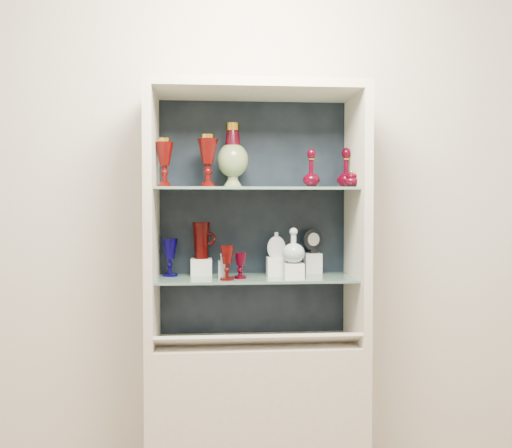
{
  "coord_description": "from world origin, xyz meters",
  "views": [
    {
      "loc": [
        -0.22,
        -1.11,
        1.39
      ],
      "look_at": [
        0.0,
        1.53,
        1.3
      ],
      "focal_mm": 40.0,
      "sensor_mm": 36.0,
      "label": 1
    }
  ],
  "objects": [
    {
      "name": "cabinet_base",
      "position": [
        0.0,
        1.53,
        0.38
      ],
      "size": [
        1.0,
        0.4,
        0.75
      ],
      "primitive_type": "cube",
      "color": "beige",
      "rests_on": "ground"
    },
    {
      "name": "cabinet_top_cap",
      "position": [
        0.0,
        1.53,
        1.92
      ],
      "size": [
        1.0,
        0.4,
        0.04
      ],
      "primitive_type": "cube",
      "color": "beige",
      "rests_on": "cabinet_side_left"
    },
    {
      "name": "cabinet_side_left",
      "position": [
        -0.48,
        1.53,
        1.32
      ],
      "size": [
        0.04,
        0.4,
        1.15
      ],
      "primitive_type": "cube",
      "color": "beige",
      "rests_on": "cabinet_base"
    },
    {
      "name": "enamel_urn",
      "position": [
        -0.11,
        1.59,
        1.62
      ],
      "size": [
        0.2,
        0.2,
        0.31
      ],
      "primitive_type": null,
      "rotation": [
        0.0,
        0.0,
        0.42
      ],
      "color": "#0C4310",
      "rests_on": "shelf_upper"
    },
    {
      "name": "riser_clear_round_decanter",
      "position": [
        0.17,
        1.48,
        1.08
      ],
      "size": [
        0.09,
        0.09,
        0.07
      ],
      "primitive_type": "cube",
      "color": "silver",
      "rests_on": "shelf_lower"
    },
    {
      "name": "label_card_2",
      "position": [
        0.31,
        1.42,
        0.8
      ],
      "size": [
        0.1,
        0.06,
        0.03
      ],
      "primitive_type": "cube",
      "rotation": [
        -0.44,
        0.0,
        0.0
      ],
      "color": "white",
      "rests_on": "label_ledge"
    },
    {
      "name": "ruby_decanter_a",
      "position": [
        0.26,
        1.51,
        1.57
      ],
      "size": [
        0.09,
        0.09,
        0.2
      ],
      "primitive_type": null,
      "rotation": [
        0.0,
        0.0,
        0.13
      ],
      "color": "#41000E",
      "rests_on": "shelf_upper"
    },
    {
      "name": "riser_ruby_pitcher",
      "position": [
        -0.26,
        1.64,
        1.09
      ],
      "size": [
        0.1,
        0.1,
        0.08
      ],
      "primitive_type": "cube",
      "color": "silver",
      "rests_on": "shelf_lower"
    },
    {
      "name": "ruby_decanter_b",
      "position": [
        0.44,
        1.59,
        1.57
      ],
      "size": [
        0.12,
        0.12,
        0.21
      ],
      "primitive_type": null,
      "rotation": [
        0.0,
        0.0,
        0.43
      ],
      "color": "#41000E",
      "rests_on": "shelf_upper"
    },
    {
      "name": "label_card_0",
      "position": [
        0.01,
        1.42,
        0.8
      ],
      "size": [
        0.1,
        0.06,
        0.03
      ],
      "primitive_type": "cube",
      "rotation": [
        -0.44,
        0.0,
        0.0
      ],
      "color": "white",
      "rests_on": "label_ledge"
    },
    {
      "name": "cabinet_back_panel",
      "position": [
        0.0,
        1.72,
        1.32
      ],
      "size": [
        0.98,
        0.02,
        1.15
      ],
      "primitive_type": "cube",
      "color": "black",
      "rests_on": "cabinet_base"
    },
    {
      "name": "ruby_goblet_tall",
      "position": [
        -0.14,
        1.45,
        1.13
      ],
      "size": [
        0.07,
        0.07,
        0.16
      ],
      "primitive_type": null,
      "rotation": [
        0.0,
        0.0,
        0.02
      ],
      "color": "#440705",
      "rests_on": "shelf_lower"
    },
    {
      "name": "pedestal_lamp_right",
      "position": [
        -0.42,
        1.53,
        1.58
      ],
      "size": [
        0.11,
        0.11,
        0.22
      ],
      "primitive_type": null,
      "rotation": [
        0.0,
        0.0,
        0.35
      ],
      "color": "#440705",
      "rests_on": "shelf_upper"
    },
    {
      "name": "label_card_3",
      "position": [
        0.17,
        1.42,
        0.8
      ],
      "size": [
        0.1,
        0.06,
        0.03
      ],
      "primitive_type": "cube",
      "rotation": [
        -0.44,
        0.0,
        0.0
      ],
      "color": "white",
      "rests_on": "label_ledge"
    },
    {
      "name": "label_ledge",
      "position": [
        0.0,
        1.42,
        0.78
      ],
      "size": [
        0.92,
        0.17,
        0.09
      ],
      "primitive_type": "cube",
      "rotation": [
        -0.44,
        0.0,
        0.0
      ],
      "color": "beige",
      "rests_on": "cabinet_base"
    },
    {
      "name": "clear_square_bottle",
      "position": [
        -0.16,
        1.5,
        1.11
      ],
      "size": [
        0.04,
        0.04,
        0.12
      ],
      "primitive_type": null,
      "rotation": [
        0.0,
        0.0,
        0.05
      ],
      "color": "#9CAEB5",
      "rests_on": "shelf_lower"
    },
    {
      "name": "riser_flat_flask",
      "position": [
        0.1,
        1.57,
        1.09
      ],
      "size": [
        0.09,
        0.09,
        0.09
      ],
      "primitive_type": "cube",
      "color": "silver",
      "rests_on": "shelf_lower"
    },
    {
      "name": "cobalt_goblet",
      "position": [
        -0.41,
        1.61,
        1.14
      ],
      "size": [
        0.1,
        0.1,
        0.18
      ],
      "primitive_type": null,
      "rotation": [
        0.0,
        0.0,
        0.36
      ],
      "color": "#06003E",
      "rests_on": "shelf_lower"
    },
    {
      "name": "flat_flask",
      "position": [
        0.1,
        1.57,
        1.2
      ],
      "size": [
        0.09,
        0.04,
        0.12
      ],
      "primitive_type": null,
      "rotation": [
        0.0,
        0.0,
        0.04
      ],
      "color": "silver",
      "rests_on": "riser_flat_flask"
    },
    {
      "name": "wall_back",
      "position": [
        0.0,
        1.75,
        1.4
      ],
      "size": [
        3.5,
        0.02,
        2.8
      ],
      "primitive_type": "cube",
      "color": "beige",
      "rests_on": "ground"
    },
    {
      "name": "riser_cameo_medallion",
      "position": [
        0.29,
        1.66,
        1.1
      ],
      "size": [
        0.08,
        0.08,
        0.1
      ],
      "primitive_type": "cube",
      "color": "silver",
      "rests_on": "shelf_lower"
    },
    {
      "name": "pedestal_lamp_left",
      "position": [
        -0.22,
        1.55,
        1.59
      ],
      "size": [
        0.11,
        0.11,
        0.25
      ],
      "primitive_type": null,
      "rotation": [
        0.0,
        0.0,
        -0.18
      ],
      "color": "#440705",
      "rests_on": "shelf_upper"
    },
    {
      "name": "shelf_lower",
      "position": [
        0.0,
        1.55,
        1.04
      ],
      "size": [
        0.92,
        0.34,
        0.01
      ],
      "primitive_type": "cube",
      "color": "slate",
      "rests_on": "cabinet_side_left"
    },
    {
      "name": "shelf_upper",
      "position": [
        0.0,
        1.55,
        1.46
      ],
      "size": [
        0.92,
        0.34,
        0.01
      ],
      "primitive_type": "cube",
      "color": "slate",
      "rests_on": "cabinet_side_left"
    },
    {
      "name": "ruby_pitcher",
      "position": [
        -0.26,
        1.64,
        1.22
      ],
      "size": [
        0.15,
        0.12,
        0.18
      ],
      "primitive_type": null,
      "rotation": [
        0.0,
        0.0,
        -0.34
      ],
      "color": "#440705",
      "rests_on": "riser_ruby_pitcher"
    },
    {
      "name": "ruby_goblet_small",
      "position": [
        -0.08,
        1.5,
        1.11
      ],
      "size": [
        0.08,
        0.08,
        0.12
      ],
      "primitive_type": null,
      "rotation": [
        0.0,
        0.0,
        -0.3
      ],
      "color": "#41000E",
      "rests_on": "shelf_lower"
    },
    {
      "name": "cameo_medallion",
      "position": [
        0.29,
        1.66,
        1.21
      ],
      "size": [
        0.11,
        0.07,
        0.13
      ],
      "primitive_type": null,
      "rotation": [
        0.0,
        0.0,
        0.35
      ],
      "color": "black",
      "rests_on": "riser_cameo_medallion"
    },
    {
      "name": "lidded_bowl",
      "position": [
        0.44,
        1.49,
        1.51
      ],
      "size": [
        0.08,
        0.08,
        0.08
      ],
      "primitive_type": null,
      "rotation": [
        0.0,
        0.0,
        0.14
      ],
      "color": "#41000E",
      "rests_on": "shelf_upper"
    },
    {
      "name": "clear_round_decanter",
      "position": [
        0.17,
        1.48,
        1.2
      ],
      "size": [
        0.13,
        0.13,
        0.16
      ],
      "primitive_type": null,
      "rotation": [
        0.0,
        0.0,
        -0.25
      ],
      "color": "#9CAEB5",
      "rests_on": "riser_clear_round_decanter"
    },
    {
      "name": "cabinet_side_right",
      "position": [
        0.48,
        1.53,
        1.32
      ],
      "size": [
        0.04,
        0.4,
        1.15
      ],
      "primitive_type": "cube",
      "color": "beige",
      "rests_on": "cabinet_base"
    },
    {
      "name": "label_card_1",
      "position": [
        -0.25,
        1.42,
        0.8
      ],
      "size": [
        0.1,
        0.06,
        0.03
      ],
      "primitive_type": "cube",
      "rotation": [
        -0.44,
        0.0,
        0.0
      ],
      "color": "white",
      "rests_on": "label_ledge"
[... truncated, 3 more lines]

